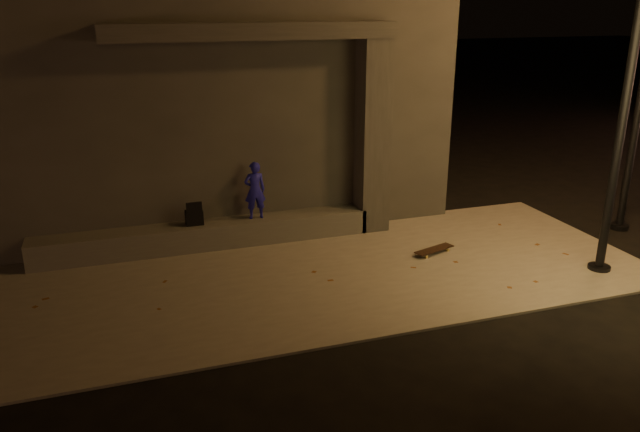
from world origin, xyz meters
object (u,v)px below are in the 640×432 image
object	(u,v)px
skateboard	(434,250)
street_lamp_0	(636,37)
skateboarder	(255,190)
backpack	(194,216)
column	(373,137)

from	to	relation	value
skateboard	street_lamp_0	bearing A→B (deg)	-50.20
skateboarder	backpack	world-z (taller)	skateboarder
column	street_lamp_0	size ratio (longest dim) A/B	0.55
skateboarder	backpack	xyz separation A→B (m)	(-1.11, 0.00, -0.38)
street_lamp_0	skateboard	bearing A→B (deg)	147.36
column	street_lamp_0	bearing A→B (deg)	-47.18
column	street_lamp_0	world-z (taller)	street_lamp_0
column	backpack	size ratio (longest dim) A/B	8.19
skateboarder	skateboard	distance (m)	3.37
column	skateboard	xyz separation A→B (m)	(0.55, -1.60, -1.73)
skateboarder	skateboard	size ratio (longest dim) A/B	1.28
column	street_lamp_0	distance (m)	4.59
backpack	skateboarder	bearing A→B (deg)	1.03
column	backpack	bearing A→B (deg)	180.00
column	backpack	xyz separation A→B (m)	(-3.40, 0.00, -1.20)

